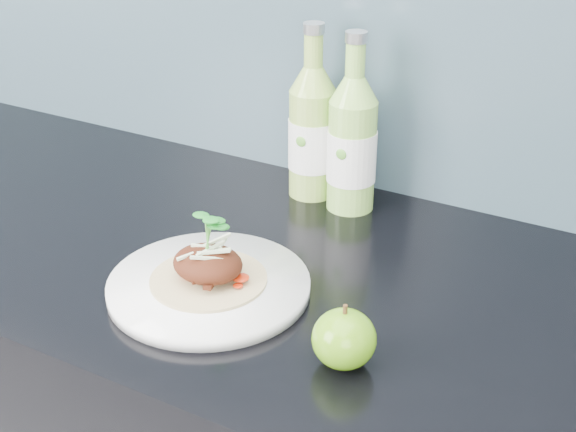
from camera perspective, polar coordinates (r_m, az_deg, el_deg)
name	(u,v)px	position (r m, az deg, el deg)	size (l,w,h in m)	color
dinner_plate	(209,286)	(1.01, -5.64, -4.97)	(0.31, 0.31, 0.02)	white
pork_taco	(208,261)	(0.99, -5.74, -3.22)	(0.15, 0.15, 0.10)	tan
green_apple	(344,339)	(0.87, 4.01, -8.71)	(0.07, 0.07, 0.08)	#418C0F
cider_bottle_left	(312,132)	(1.22, 1.74, 5.97)	(0.08, 0.08, 0.27)	#92B84C
cider_bottle_right	(352,144)	(1.18, 4.58, 5.10)	(0.08, 0.08, 0.27)	#8DC853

